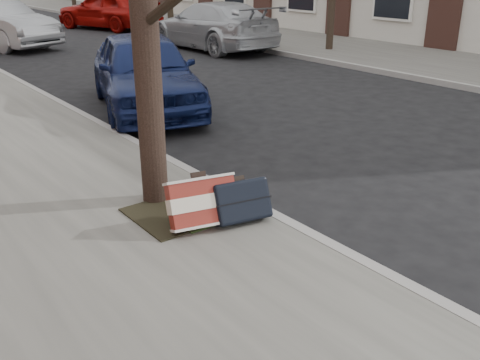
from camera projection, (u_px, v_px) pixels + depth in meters
ground at (404, 213)px, 5.54m from camera, size 120.00×120.00×0.00m
far_sidewalk at (208, 28)px, 20.94m from camera, size 4.00×70.00×0.12m
dirt_patch at (177, 213)px, 5.24m from camera, size 0.85×0.85×0.02m
suitcase_red at (202, 202)px, 4.91m from camera, size 0.69×0.48×0.48m
suitcase_navy at (241, 201)px, 5.01m from camera, size 0.60×0.43×0.43m
car_near_front at (144, 71)px, 9.26m from camera, size 2.78×4.23×1.34m
car_far_front at (212, 25)px, 15.92m from camera, size 1.96×4.78×1.38m
car_far_back at (109, 9)px, 20.81m from camera, size 3.13×4.78×1.51m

